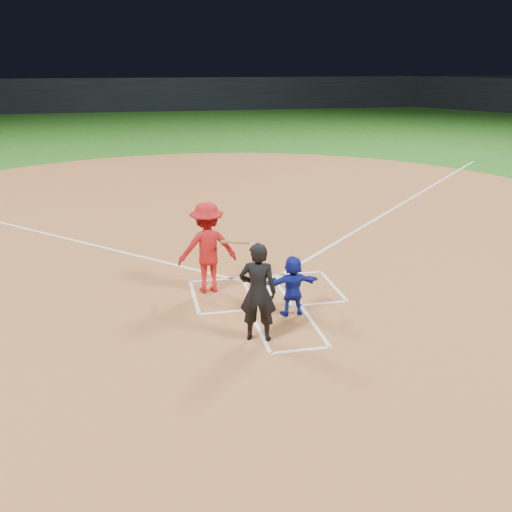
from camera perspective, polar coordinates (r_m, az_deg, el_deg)
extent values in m
plane|color=#1D5715|center=(12.76, 0.95, -3.58)|extent=(120.00, 120.00, 0.00)
cylinder|color=#955A31|center=(18.34, -3.26, 3.53)|extent=(28.00, 28.00, 0.01)
cube|color=black|center=(59.62, -9.82, 15.64)|extent=(80.00, 1.20, 3.20)
cylinder|color=white|center=(12.75, 0.95, -3.50)|extent=(0.60, 0.60, 0.02)
imported|color=#131F9A|center=(11.42, 3.68, -2.97)|extent=(1.17, 0.41, 1.24)
imported|color=black|center=(10.27, 0.19, -3.63)|extent=(0.79, 0.65, 1.87)
cube|color=white|center=(13.42, -4.02, -2.38)|extent=(1.22, 0.08, 0.01)
cube|color=white|center=(11.76, -2.73, -5.57)|extent=(1.22, 0.08, 0.01)
cube|color=white|center=(12.68, -0.69, -3.65)|extent=(0.08, 1.83, 0.01)
cube|color=white|center=(12.52, -6.18, -4.08)|extent=(0.08, 1.83, 0.01)
cube|color=white|center=(13.80, 4.06, -1.76)|extent=(1.22, 0.08, 0.01)
cube|color=white|center=(12.19, 6.42, -4.74)|extent=(1.22, 0.08, 0.01)
cube|color=white|center=(12.83, 2.56, -3.38)|extent=(0.08, 1.83, 0.01)
cube|color=white|center=(13.17, 7.71, -2.93)|extent=(0.08, 1.83, 0.01)
cube|color=white|center=(11.13, 0.14, -7.04)|extent=(0.08, 2.20, 0.01)
cube|color=white|center=(11.39, 5.59, -6.50)|extent=(0.08, 2.20, 0.01)
cube|color=white|center=(10.31, 4.48, -9.37)|extent=(1.10, 0.08, 0.01)
cube|color=white|center=(21.76, 14.95, 5.42)|extent=(14.21, 14.21, 0.01)
imported|color=#A91215|center=(12.49, -4.88, 0.84)|extent=(1.35, 0.83, 2.02)
cylinder|color=olive|center=(12.39, -2.06, 1.38)|extent=(0.74, 0.52, 0.28)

